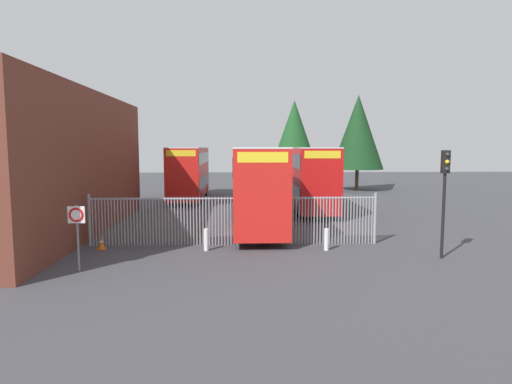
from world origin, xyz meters
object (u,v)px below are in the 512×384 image
Objects in this scene: double_decker_bus_near_gate at (257,184)px; speed_limit_sign_post at (77,222)px; bollard_center_front at (326,239)px; traffic_light_kerbside at (445,184)px; double_decker_bus_behind_fence_right at (190,171)px; bollard_near_left at (206,240)px; double_decker_bus_behind_fence_left at (307,176)px; traffic_cone_by_gate at (101,243)px.

speed_limit_sign_post is at bearing -129.65° from double_decker_bus_near_gate.
traffic_light_kerbside reaches higher than bollard_center_front.
bollard_near_left is (2.74, -18.61, -1.95)m from double_decker_bus_behind_fence_right.
bollard_near_left and bollard_center_front have the same top height.
bollard_near_left is at bearing -117.48° from double_decker_bus_behind_fence_left.
speed_limit_sign_post is (-10.61, -15.05, -0.65)m from double_decker_bus_behind_fence_left.
double_decker_bus_near_gate is 11.38× the size of bollard_near_left.
double_decker_bus_near_gate reaches higher than traffic_light_kerbside.
double_decker_bus_behind_fence_right is at bearing 84.21° from traffic_cone_by_gate.
bollard_near_left is 1.61× the size of traffic_cone_by_gate.
double_decker_bus_behind_fence_right is at bearing 110.94° from double_decker_bus_near_gate.
bollard_center_front is 0.40× the size of speed_limit_sign_post.
bollard_near_left is at bearing -5.64° from traffic_cone_by_gate.
bollard_center_front is at bearing -1.73° from bollard_near_left.
traffic_light_kerbside reaches higher than bollard_near_left.
double_decker_bus_behind_fence_right reaches higher than bollard_near_left.
speed_limit_sign_post is at bearing -94.20° from double_decker_bus_behind_fence_right.
bollard_center_front is (-1.13, -12.25, -1.95)m from double_decker_bus_behind_fence_left.
double_decker_bus_near_gate reaches higher than traffic_cone_by_gate.
bollard_center_front is 9.97m from speed_limit_sign_post.
double_decker_bus_near_gate is at bearing -69.06° from double_decker_bus_behind_fence_right.
double_decker_bus_behind_fence_left is at bearing 84.73° from bollard_center_front.
bollard_center_front is (2.75, -5.32, -1.95)m from double_decker_bus_near_gate.
double_decker_bus_near_gate is 8.69m from traffic_cone_by_gate.
double_decker_bus_behind_fence_left is 14.15m from traffic_light_kerbside.
bollard_center_front is 1.61× the size of traffic_cone_by_gate.
double_decker_bus_behind_fence_left is at bearing 54.82° from speed_limit_sign_post.
speed_limit_sign_post is at bearing -145.57° from bollard_near_left.
traffic_cone_by_gate is (-6.99, -4.71, -2.13)m from double_decker_bus_near_gate.
double_decker_bus_near_gate and double_decker_bus_behind_fence_right have the same top height.
traffic_light_kerbside reaches higher than traffic_cone_by_gate.
double_decker_bus_behind_fence_right is (-9.03, 6.52, 0.00)m from double_decker_bus_behind_fence_left.
traffic_light_kerbside is (12.22, -20.29, 0.56)m from double_decker_bus_behind_fence_right.
double_decker_bus_behind_fence_left reaches higher than traffic_light_kerbside.
traffic_cone_by_gate is 0.14× the size of traffic_light_kerbside.
bollard_center_front reaches higher than traffic_cone_by_gate.
traffic_cone_by_gate is (-1.84, -18.15, -2.13)m from double_decker_bus_behind_fence_right.
speed_limit_sign_post is 13.92m from traffic_light_kerbside.
bollard_near_left is 9.95m from traffic_light_kerbside.
double_decker_bus_behind_fence_right is at bearing 112.82° from bollard_center_front.
double_decker_bus_behind_fence_right reaches higher than speed_limit_sign_post.
double_decker_bus_near_gate is at bearing 135.94° from traffic_light_kerbside.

